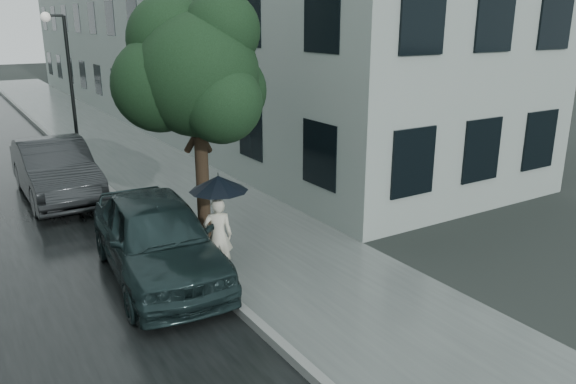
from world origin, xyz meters
TOP-DOWN VIEW (x-y plane):
  - ground at (0.00, 0.00)m, footprint 120.00×120.00m
  - sidewalk at (0.25, 12.00)m, footprint 3.50×60.00m
  - kerb_near at (-1.57, 12.00)m, footprint 0.15×60.00m
  - building_near at (5.47, 19.50)m, footprint 7.02×36.00m
  - pedestrian at (-1.20, 1.80)m, footprint 0.62×0.52m
  - umbrella at (-1.17, 1.77)m, footprint 1.15×1.15m
  - street_tree at (-0.95, 3.09)m, footprint 3.07×2.79m
  - lamp_post at (-1.38, 13.23)m, footprint 0.83×0.42m
  - car_near at (-2.20, 2.25)m, footprint 2.21×4.64m
  - car_far at (-2.84, 8.27)m, footprint 1.62×4.65m

SIDE VIEW (x-z plane):
  - ground at x=0.00m, z-range 0.00..0.00m
  - sidewalk at x=0.25m, z-range 0.00..0.01m
  - kerb_near at x=-1.57m, z-range 0.00..0.15m
  - pedestrian at x=-1.20m, z-range 0.01..1.47m
  - car_far at x=-2.84m, z-range 0.01..1.54m
  - car_near at x=-2.20m, z-range 0.01..1.54m
  - umbrella at x=-1.17m, z-range 1.25..2.25m
  - lamp_post at x=-1.38m, z-range 0.36..5.14m
  - street_tree at x=-0.95m, z-range 1.03..6.10m
  - building_near at x=5.47m, z-range 0.00..9.00m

